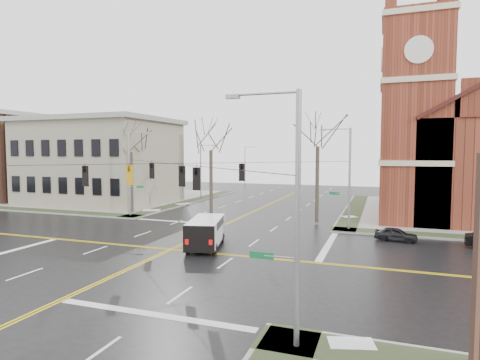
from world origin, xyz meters
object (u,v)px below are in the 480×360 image
(signal_pole_nw, at_px, (131,171))
(streetlight_north_a, at_px, (202,170))
(signal_pole_ne, at_px, (348,175))
(tree_nw_far, at_px, (131,148))
(parked_car_a, at_px, (396,234))
(cargo_van, at_px, (206,230))
(tree_nw_near, at_px, (211,146))
(tree_ne, at_px, (318,141))
(signal_pole_se, at_px, (293,211))
(streetlight_north_b, at_px, (246,165))

(signal_pole_nw, height_order, streetlight_north_a, signal_pole_nw)
(signal_pole_ne, height_order, tree_nw_far, tree_nw_far)
(signal_pole_nw, distance_m, parked_car_a, 27.22)
(parked_car_a, bearing_deg, cargo_van, 124.69)
(tree_nw_near, bearing_deg, signal_pole_ne, -7.86)
(tree_nw_near, relative_size, tree_ne, 0.95)
(cargo_van, relative_size, tree_nw_near, 0.56)
(signal_pole_nw, relative_size, streetlight_north_a, 1.12)
(cargo_van, relative_size, tree_ne, 0.53)
(signal_pole_nw, xyz_separation_m, tree_nw_far, (-1.29, 1.98, 2.51))
(signal_pole_se, height_order, tree_nw_near, tree_nw_near)
(streetlight_north_b, bearing_deg, signal_pole_se, -69.73)
(signal_pole_ne, height_order, tree_ne, tree_ne)
(streetlight_north_a, relative_size, parked_car_a, 2.50)
(signal_pole_ne, height_order, parked_car_a, signal_pole_ne)
(cargo_van, relative_size, parked_car_a, 1.85)
(tree_nw_far, bearing_deg, tree_nw_near, -0.22)
(streetlight_north_a, distance_m, cargo_van, 29.46)
(streetlight_north_b, bearing_deg, streetlight_north_a, -90.00)
(streetlight_north_a, bearing_deg, cargo_van, -64.28)
(streetlight_north_b, relative_size, cargo_van, 1.36)
(signal_pole_nw, height_order, parked_car_a, signal_pole_nw)
(tree_nw_near, bearing_deg, tree_ne, 2.06)
(signal_pole_se, bearing_deg, tree_nw_far, 133.78)
(cargo_van, height_order, tree_nw_near, tree_nw_near)
(streetlight_north_a, bearing_deg, signal_pole_nw, -92.32)
(signal_pole_ne, bearing_deg, signal_pole_nw, 180.00)
(streetlight_north_b, xyz_separation_m, cargo_van, (12.71, -46.38, -3.22))
(streetlight_north_b, bearing_deg, tree_nw_far, -93.25)
(tree_nw_far, distance_m, tree_nw_near, 9.87)
(signal_pole_se, bearing_deg, cargo_van, 125.23)
(signal_pole_ne, xyz_separation_m, signal_pole_se, (0.00, -23.00, 0.00))
(streetlight_north_a, bearing_deg, signal_pole_ne, -36.90)
(streetlight_north_a, bearing_deg, parked_car_a, -36.99)
(signal_pole_ne, relative_size, tree_ne, 0.81)
(signal_pole_se, xyz_separation_m, tree_nw_far, (-23.94, 24.98, 2.51))
(streetlight_north_a, relative_size, tree_nw_far, 0.78)
(streetlight_north_a, xyz_separation_m, streetlight_north_b, (0.00, 20.00, 0.00))
(signal_pole_se, bearing_deg, streetlight_north_a, 119.09)
(streetlight_north_a, bearing_deg, streetlight_north_b, 90.00)
(streetlight_north_b, relative_size, tree_nw_far, 0.78)
(signal_pole_nw, relative_size, streetlight_north_b, 1.12)
(signal_pole_nw, relative_size, cargo_van, 1.53)
(signal_pole_ne, distance_m, tree_ne, 4.92)
(signal_pole_ne, height_order, streetlight_north_b, signal_pole_ne)
(tree_ne, bearing_deg, signal_pole_ne, -37.71)
(cargo_van, distance_m, parked_car_a, 14.95)
(signal_pole_nw, relative_size, tree_nw_far, 0.87)
(streetlight_north_b, relative_size, parked_car_a, 2.50)
(tree_nw_near, bearing_deg, tree_nw_far, 179.78)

